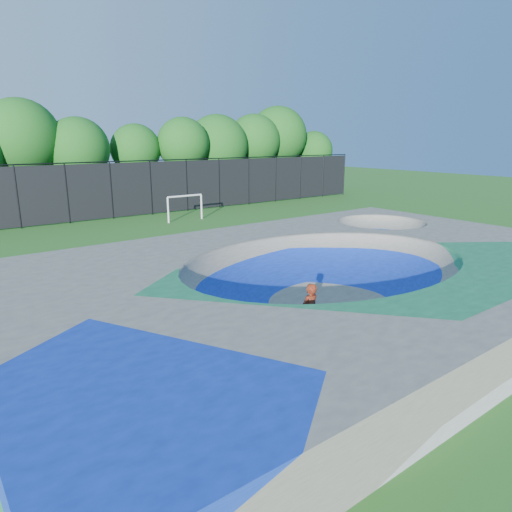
{
  "coord_description": "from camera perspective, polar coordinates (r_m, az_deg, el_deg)",
  "views": [
    {
      "loc": [
        -11.37,
        -10.8,
        5.59
      ],
      "look_at": [
        -0.88,
        3.0,
        1.1
      ],
      "focal_mm": 32.0,
      "sensor_mm": 36.0,
      "label": 1
    }
  ],
  "objects": [
    {
      "name": "skater",
      "position": [
        12.95,
        6.69,
        -7.04
      ],
      "size": [
        0.66,
        0.46,
        1.71
      ],
      "primitive_type": "imported",
      "rotation": [
        0.0,
        0.0,
        3.23
      ],
      "color": "#B9320E",
      "rests_on": "ground"
    },
    {
      "name": "skate_deck",
      "position": [
        16.41,
        8.83,
        -2.81
      ],
      "size": [
        22.0,
        14.0,
        1.5
      ],
      "primitive_type": "cube",
      "color": "gray",
      "rests_on": "ground"
    },
    {
      "name": "ground",
      "position": [
        16.65,
        8.73,
        -5.28
      ],
      "size": [
        120.0,
        120.0,
        0.0
      ],
      "primitive_type": "plane",
      "color": "#245F1A",
      "rests_on": "ground"
    },
    {
      "name": "skateboard",
      "position": [
        13.28,
        6.58,
        -10.37
      ],
      "size": [
        0.8,
        0.3,
        0.05
      ],
      "primitive_type": "cube",
      "rotation": [
        0.0,
        0.0,
        0.1
      ],
      "color": "black",
      "rests_on": "ground"
    },
    {
      "name": "fence",
      "position": [
        33.95,
        -17.64,
        7.95
      ],
      "size": [
        48.09,
        0.09,
        4.04
      ],
      "color": "black",
      "rests_on": "ground"
    },
    {
      "name": "treeline",
      "position": [
        39.56,
        -17.74,
        13.14
      ],
      "size": [
        52.35,
        7.39,
        8.82
      ],
      "color": "#4A3825",
      "rests_on": "ground"
    },
    {
      "name": "soccer_goal",
      "position": [
        32.05,
        -8.86,
        6.55
      ],
      "size": [
        2.72,
        0.12,
        1.79
      ],
      "color": "white",
      "rests_on": "ground"
    }
  ]
}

